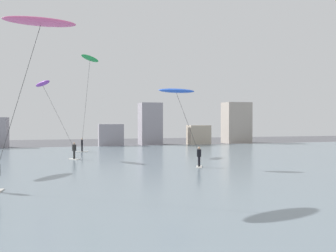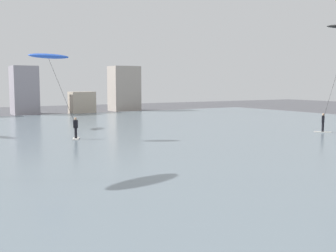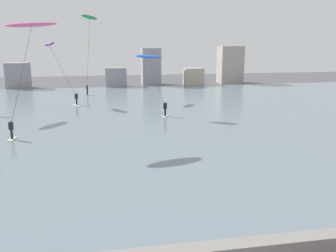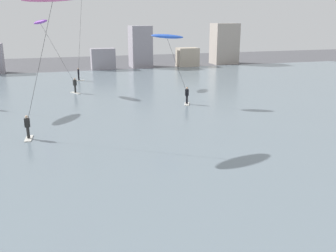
{
  "view_description": "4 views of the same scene",
  "coord_description": "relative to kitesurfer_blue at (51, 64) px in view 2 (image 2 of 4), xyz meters",
  "views": [
    {
      "loc": [
        -6.9,
        2.88,
        3.86
      ],
      "look_at": [
        -3.01,
        16.94,
        3.65
      ],
      "focal_mm": 38.48,
      "sensor_mm": 36.0,
      "label": 1
    },
    {
      "loc": [
        -6.73,
        0.02,
        4.29
      ],
      "look_at": [
        1.13,
        13.07,
        2.72
      ],
      "focal_mm": 44.04,
      "sensor_mm": 36.0,
      "label": 2
    },
    {
      "loc": [
        -3.2,
        -6.63,
        7.9
      ],
      "look_at": [
        0.8,
        15.13,
        2.68
      ],
      "focal_mm": 38.47,
      "sensor_mm": 36.0,
      "label": 3
    },
    {
      "loc": [
        -8.8,
        -2.51,
        8.02
      ],
      "look_at": [
        -3.19,
        15.47,
        2.58
      ],
      "focal_mm": 40.34,
      "sensor_mm": 36.0,
      "label": 4
    }
  ],
  "objects": [
    {
      "name": "water_bay",
      "position": [
        -1.83,
        -0.45,
        -5.71
      ],
      "size": [
        84.0,
        52.0,
        0.1
      ],
      "primitive_type": "cube",
      "color": "slate",
      "rests_on": "ground"
    },
    {
      "name": "far_shore_buildings",
      "position": [
        5.97,
        27.89,
        -2.86
      ],
      "size": [
        42.44,
        5.11,
        7.02
      ],
      "color": "gray",
      "rests_on": "ground"
    },
    {
      "name": "kitesurfer_blue",
      "position": [
        0.0,
        0.0,
        0.0
      ],
      "size": [
        3.64,
        2.99,
        6.52
      ],
      "color": "silver",
      "rests_on": "water_bay"
    }
  ]
}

